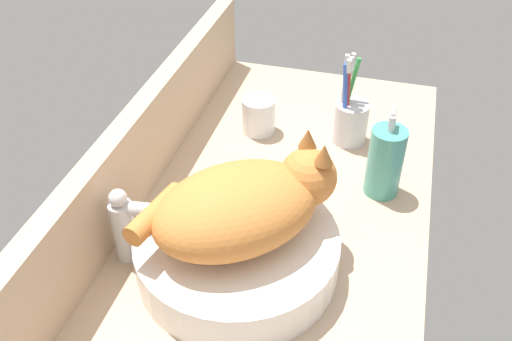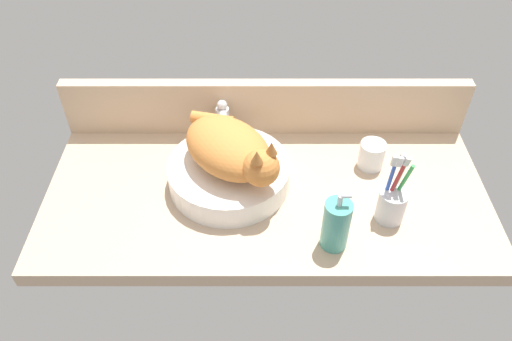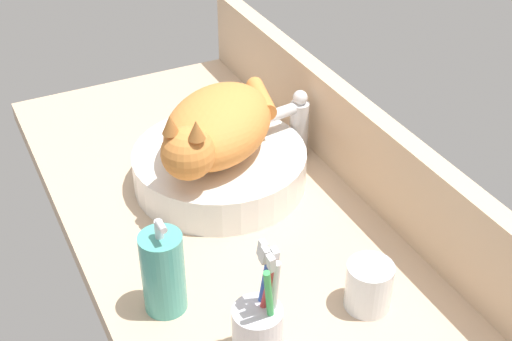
{
  "view_description": "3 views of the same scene",
  "coord_description": "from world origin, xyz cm",
  "px_view_note": "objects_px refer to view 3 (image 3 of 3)",
  "views": [
    {
      "loc": [
        -67.21,
        -16.51,
        67.05
      ],
      "look_at": [
        4.8,
        3.28,
        8.14
      ],
      "focal_mm": 40.0,
      "sensor_mm": 36.0,
      "label": 1
    },
    {
      "loc": [
        -2.7,
        -89.12,
        91.81
      ],
      "look_at": [
        -2.33,
        -4.02,
        10.58
      ],
      "focal_mm": 35.0,
      "sensor_mm": 36.0,
      "label": 2
    },
    {
      "loc": [
        87.52,
        -38.55,
        75.94
      ],
      "look_at": [
        3.66,
        3.0,
        10.72
      ],
      "focal_mm": 50.0,
      "sensor_mm": 36.0,
      "label": 3
    }
  ],
  "objects_px": {
    "faucet": "(294,122)",
    "soap_dispenser": "(163,272)",
    "toothbrush_cup": "(259,329)",
    "water_glass": "(368,288)",
    "cat": "(216,128)",
    "sink_basin": "(220,167)"
  },
  "relations": [
    {
      "from": "cat",
      "to": "faucet",
      "type": "distance_m",
      "value": 0.18
    },
    {
      "from": "cat",
      "to": "water_glass",
      "type": "distance_m",
      "value": 0.38
    },
    {
      "from": "sink_basin",
      "to": "water_glass",
      "type": "relative_size",
      "value": 4.13
    },
    {
      "from": "cat",
      "to": "toothbrush_cup",
      "type": "bearing_deg",
      "value": -15.72
    },
    {
      "from": "cat",
      "to": "soap_dispenser",
      "type": "bearing_deg",
      "value": -38.24
    },
    {
      "from": "sink_basin",
      "to": "soap_dispenser",
      "type": "distance_m",
      "value": 0.32
    },
    {
      "from": "soap_dispenser",
      "to": "toothbrush_cup",
      "type": "height_order",
      "value": "toothbrush_cup"
    },
    {
      "from": "faucet",
      "to": "water_glass",
      "type": "relative_size",
      "value": 1.81
    },
    {
      "from": "faucet",
      "to": "soap_dispenser",
      "type": "bearing_deg",
      "value": -53.29
    },
    {
      "from": "sink_basin",
      "to": "toothbrush_cup",
      "type": "xyz_separation_m",
      "value": [
        0.39,
        -0.12,
        0.02
      ]
    },
    {
      "from": "sink_basin",
      "to": "cat",
      "type": "relative_size",
      "value": 1.04
    },
    {
      "from": "sink_basin",
      "to": "cat",
      "type": "xyz_separation_m",
      "value": [
        0.01,
        -0.01,
        0.09
      ]
    },
    {
      "from": "cat",
      "to": "toothbrush_cup",
      "type": "distance_m",
      "value": 0.4
    },
    {
      "from": "faucet",
      "to": "toothbrush_cup",
      "type": "distance_m",
      "value": 0.5
    },
    {
      "from": "sink_basin",
      "to": "faucet",
      "type": "distance_m",
      "value": 0.17
    },
    {
      "from": "toothbrush_cup",
      "to": "faucet",
      "type": "bearing_deg",
      "value": 145.76
    },
    {
      "from": "cat",
      "to": "toothbrush_cup",
      "type": "height_order",
      "value": "cat"
    },
    {
      "from": "sink_basin",
      "to": "toothbrush_cup",
      "type": "bearing_deg",
      "value": -16.64
    },
    {
      "from": "toothbrush_cup",
      "to": "water_glass",
      "type": "distance_m",
      "value": 0.19
    },
    {
      "from": "faucet",
      "to": "soap_dispenser",
      "type": "distance_m",
      "value": 0.45
    },
    {
      "from": "faucet",
      "to": "soap_dispenser",
      "type": "height_order",
      "value": "soap_dispenser"
    },
    {
      "from": "cat",
      "to": "water_glass",
      "type": "relative_size",
      "value": 3.99
    }
  ]
}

